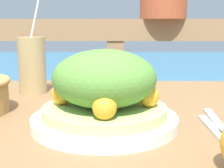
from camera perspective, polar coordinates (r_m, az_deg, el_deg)
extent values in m
cube|color=olive|center=(0.66, 1.02, -7.52)|extent=(0.95, 0.79, 0.04)
cube|color=#937551|center=(1.33, 0.85, 9.88)|extent=(2.80, 0.08, 0.09)
cube|color=#937551|center=(1.43, 0.79, -9.98)|extent=(0.07, 0.07, 0.88)
cube|color=teal|center=(3.90, 0.69, 0.12)|extent=(12.00, 4.00, 0.41)
cylinder|color=white|center=(0.59, -0.89, -6.67)|extent=(0.27, 0.27, 0.02)
cylinder|color=#B7D17A|center=(0.58, -0.90, -4.90)|extent=(0.23, 0.23, 0.02)
ellipsoid|color=#568E38|center=(0.57, -0.92, 1.08)|extent=(0.19, 0.19, 0.11)
sphere|color=#F9A328|center=(0.58, 7.18, -2.21)|extent=(0.04, 0.04, 0.04)
sphere|color=#F9A328|center=(0.66, 0.09, -0.50)|extent=(0.04, 0.04, 0.04)
sphere|color=#F9A328|center=(0.59, -8.70, -1.87)|extent=(0.04, 0.04, 0.04)
sphere|color=#F9A328|center=(0.50, -0.82, -4.29)|extent=(0.04, 0.04, 0.04)
cylinder|color=tan|center=(0.87, -14.11, 3.34)|extent=(0.07, 0.07, 0.15)
cylinder|color=white|center=(0.88, -14.38, 7.86)|extent=(0.06, 0.02, 0.21)
cylinder|color=#A34C2D|center=(1.35, 9.56, 14.05)|extent=(0.19, 0.19, 0.11)
cube|color=silver|center=(0.64, 19.03, -6.66)|extent=(0.03, 0.18, 0.00)
cube|color=silver|center=(0.59, 18.88, -8.20)|extent=(0.02, 0.18, 0.00)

